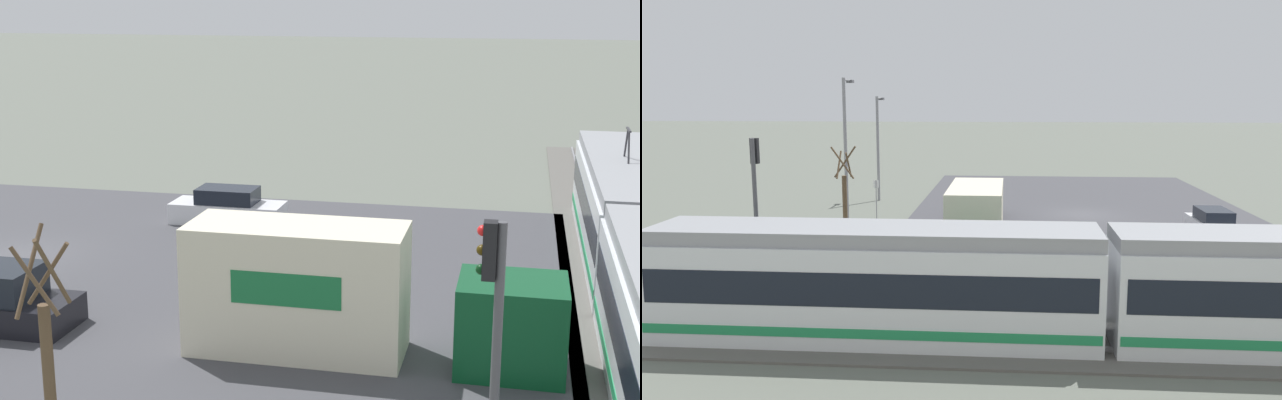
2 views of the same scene
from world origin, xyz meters
TOP-DOWN VIEW (x-y plane):
  - ground_plane at (0.00, 0.00)m, footprint 320.00×320.00m
  - road_surface at (0.00, 0.00)m, footprint 21.84×39.33m
  - rail_bed at (0.00, 21.48)m, footprint 56.95×4.40m
  - box_truck at (6.16, 13.51)m, footprint 2.39×9.83m
  - sedan_car_0 at (-6.30, 5.98)m, footprint 1.77×4.70m
  - traffic_light_pole at (14.13, 17.48)m, footprint 0.28×0.47m
  - street_tree at (13.10, 8.83)m, footprint 1.19×0.99m

SIDE VIEW (x-z plane):
  - ground_plane at x=0.00m, z-range 0.00..0.00m
  - road_surface at x=0.00m, z-range 0.00..0.08m
  - rail_bed at x=0.00m, z-range -0.06..0.16m
  - sedan_car_0 at x=-6.30m, z-range -0.05..1.44m
  - box_truck at x=6.16m, z-range -0.05..3.43m
  - street_tree at x=13.10m, z-range -0.23..4.82m
  - traffic_light_pole at x=14.13m, z-range 0.83..6.82m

